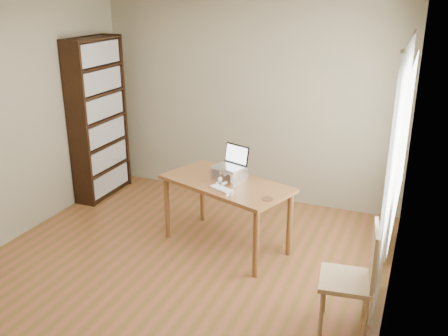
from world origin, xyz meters
TOP-DOWN VIEW (x-y plane):
  - room at (0.03, 0.01)m, footprint 4.04×4.54m
  - bookshelf at (-1.83, 1.55)m, footprint 0.30×0.90m
  - curtains at (1.92, 0.80)m, footprint 0.03×1.90m
  - desk at (0.27, 0.81)m, footprint 1.53×1.11m
  - laptop_stand at (0.27, 0.89)m, footprint 0.32×0.25m
  - laptop at (0.27, 0.95)m, footprint 0.36×0.35m
  - keyboard at (0.31, 0.59)m, footprint 0.29×0.21m
  - coaster at (0.81, 0.54)m, footprint 0.11×0.11m
  - cat at (0.28, 0.92)m, footprint 0.23×0.47m
  - chair at (1.77, -0.13)m, footprint 0.47×0.47m

SIDE VIEW (x-z plane):
  - chair at x=1.77m, z-range 0.04..0.99m
  - desk at x=0.27m, z-range 0.28..1.03m
  - coaster at x=0.81m, z-range 0.75..0.76m
  - keyboard at x=0.31m, z-range 0.75..0.77m
  - cat at x=0.28m, z-range 0.74..0.88m
  - laptop_stand at x=0.27m, z-range 0.77..0.90m
  - laptop at x=0.27m, z-range 0.83..1.05m
  - bookshelf at x=-1.83m, z-range 0.00..2.10m
  - curtains at x=1.92m, z-range 0.05..2.29m
  - room at x=0.03m, z-range -0.02..2.62m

